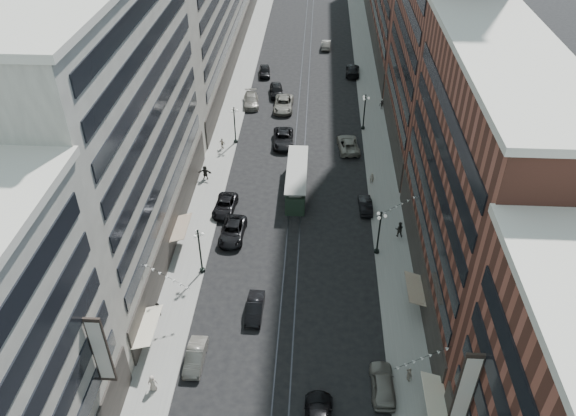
% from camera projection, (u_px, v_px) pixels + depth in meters
% --- Properties ---
extents(ground, '(220.00, 220.00, 0.00)m').
position_uv_depth(ground, '(301.00, 128.00, 84.00)').
color(ground, black).
rests_on(ground, ground).
extents(sidewalk_west, '(4.00, 180.00, 0.15)m').
position_uv_depth(sidewalk_west, '(237.00, 97.00, 92.45)').
color(sidewalk_west, gray).
rests_on(sidewalk_west, ground).
extents(sidewalk_east, '(4.00, 180.00, 0.15)m').
position_uv_depth(sidewalk_east, '(371.00, 100.00, 91.50)').
color(sidewalk_east, gray).
rests_on(sidewalk_east, ground).
extents(rail_west, '(0.12, 180.00, 0.02)m').
position_uv_depth(rail_west, '(299.00, 99.00, 92.04)').
color(rail_west, '#2D2D33').
rests_on(rail_west, ground).
extents(rail_east, '(0.12, 180.00, 0.02)m').
position_uv_depth(rail_east, '(308.00, 99.00, 91.98)').
color(rail_east, '#2D2D33').
rests_on(rail_east, ground).
extents(building_west_mid, '(8.00, 36.00, 28.00)m').
position_uv_depth(building_west_mid, '(120.00, 129.00, 54.74)').
color(building_west_mid, '#AAA697').
rests_on(building_west_mid, ground).
extents(building_east_mid, '(8.00, 30.00, 24.00)m').
position_uv_depth(building_east_mid, '(479.00, 185.00, 50.43)').
color(building_east_mid, brown).
rests_on(building_east_mid, ground).
extents(lamppost_sw_far, '(1.03, 1.14, 5.52)m').
position_uv_depth(lamppost_sw_far, '(200.00, 250.00, 56.87)').
color(lamppost_sw_far, black).
rests_on(lamppost_sw_far, sidewalk_west).
extents(lamppost_sw_mid, '(1.03, 1.14, 5.52)m').
position_uv_depth(lamppost_sw_mid, '(235.00, 124.00, 78.54)').
color(lamppost_sw_mid, black).
rests_on(lamppost_sw_mid, sidewalk_west).
extents(lamppost_se_far, '(1.03, 1.14, 5.52)m').
position_uv_depth(lamppost_se_far, '(379.00, 231.00, 59.28)').
color(lamppost_se_far, black).
rests_on(lamppost_se_far, sidewalk_east).
extents(lamppost_se_mid, '(1.03, 1.14, 5.52)m').
position_uv_depth(lamppost_se_mid, '(364.00, 111.00, 81.75)').
color(lamppost_se_mid, black).
rests_on(lamppost_se_mid, sidewalk_east).
extents(streetcar, '(2.51, 11.33, 3.13)m').
position_uv_depth(streetcar, '(297.00, 180.00, 70.10)').
color(streetcar, '#203224').
rests_on(streetcar, ground).
extents(car_1, '(1.58, 4.36, 1.43)m').
position_uv_depth(car_1, '(195.00, 357.00, 49.03)').
color(car_1, '#625F57').
rests_on(car_1, ground).
extents(car_2, '(2.84, 5.79, 1.58)m').
position_uv_depth(car_2, '(233.00, 231.00, 62.94)').
color(car_2, black).
rests_on(car_2, ground).
extents(car_4, '(2.01, 4.88, 1.66)m').
position_uv_depth(car_4, '(383.00, 384.00, 46.63)').
color(car_4, slate).
rests_on(car_4, ground).
extents(car_5, '(1.61, 4.46, 1.46)m').
position_uv_depth(car_5, '(255.00, 308.00, 53.63)').
color(car_5, black).
rests_on(car_5, ground).
extents(pedestrian_1, '(0.86, 0.56, 1.65)m').
position_uv_depth(pedestrian_1, '(153.00, 383.00, 46.55)').
color(pedestrian_1, '#AC9E8E').
rests_on(pedestrian_1, sidewalk_west).
extents(pedestrian_2, '(0.84, 0.66, 1.53)m').
position_uv_depth(pedestrian_2, '(158.00, 309.00, 53.26)').
color(pedestrian_2, black).
rests_on(pedestrian_2, sidewalk_west).
extents(pedestrian_4, '(0.69, 0.98, 1.53)m').
position_uv_depth(pedestrian_4, '(409.00, 374.00, 47.29)').
color(pedestrian_4, '#BBAD9B').
rests_on(pedestrian_4, sidewalk_east).
extents(car_7, '(2.76, 5.39, 1.46)m').
position_uv_depth(car_7, '(225.00, 206.00, 66.94)').
color(car_7, black).
rests_on(car_7, ground).
extents(car_8, '(2.95, 5.92, 1.65)m').
position_uv_depth(car_8, '(251.00, 100.00, 89.69)').
color(car_8, gray).
rests_on(car_8, ground).
extents(car_9, '(2.35, 4.85, 1.60)m').
position_uv_depth(car_9, '(265.00, 71.00, 99.20)').
color(car_9, black).
rests_on(car_9, ground).
extents(car_10, '(1.63, 4.26, 1.38)m').
position_uv_depth(car_10, '(365.00, 205.00, 67.15)').
color(car_10, black).
rests_on(car_10, ground).
extents(car_11, '(3.30, 6.12, 1.63)m').
position_uv_depth(car_11, '(348.00, 144.00, 78.50)').
color(car_11, gray).
rests_on(car_11, ground).
extents(car_12, '(2.61, 5.88, 1.68)m').
position_uv_depth(car_12, '(353.00, 70.00, 99.46)').
color(car_12, black).
rests_on(car_12, ground).
extents(car_13, '(2.74, 5.45, 1.78)m').
position_uv_depth(car_13, '(276.00, 90.00, 92.59)').
color(car_13, black).
rests_on(car_13, ground).
extents(car_14, '(1.87, 4.83, 1.57)m').
position_uv_depth(car_14, '(326.00, 44.00, 109.78)').
color(car_14, '#67635C').
rests_on(car_14, ground).
extents(pedestrian_5, '(1.82, 0.64, 1.92)m').
position_uv_depth(pedestrian_5, '(205.00, 172.00, 72.11)').
color(pedestrian_5, black).
rests_on(pedestrian_5, sidewalk_west).
extents(pedestrian_6, '(1.02, 0.77, 1.59)m').
position_uv_depth(pedestrian_6, '(222.00, 143.00, 78.43)').
color(pedestrian_6, '#A79A8A').
rests_on(pedestrian_6, sidewalk_west).
extents(pedestrian_7, '(0.99, 0.63, 1.92)m').
position_uv_depth(pedestrian_7, '(399.00, 229.00, 62.74)').
color(pedestrian_7, black).
rests_on(pedestrian_7, sidewalk_east).
extents(pedestrian_8, '(0.59, 0.40, 1.56)m').
position_uv_depth(pedestrian_8, '(372.00, 178.00, 71.37)').
color(pedestrian_8, '#A29786').
rests_on(pedestrian_8, sidewalk_east).
extents(pedestrian_9, '(0.98, 0.44, 1.50)m').
position_uv_depth(pedestrian_9, '(382.00, 105.00, 88.32)').
color(pedestrian_9, black).
rests_on(pedestrian_9, sidewalk_east).
extents(car_extra_0, '(3.00, 6.36, 1.76)m').
position_uv_depth(car_extra_0, '(283.00, 104.00, 88.49)').
color(car_extra_0, slate).
rests_on(car_extra_0, ground).
extents(car_extra_1, '(3.16, 6.32, 1.72)m').
position_uv_depth(car_extra_1, '(283.00, 139.00, 79.67)').
color(car_extra_1, black).
rests_on(car_extra_1, ground).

